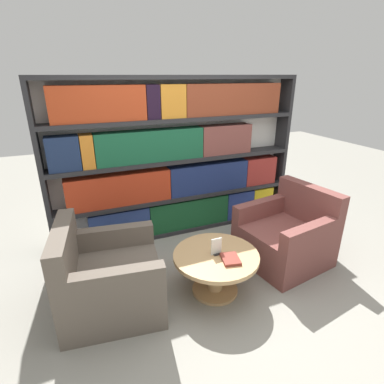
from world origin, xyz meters
name	(u,v)px	position (x,y,z in m)	size (l,w,h in m)	color
ground_plane	(233,297)	(0.00, 0.00, 0.00)	(14.00, 14.00, 0.00)	gray
bookshelf	(177,161)	(-0.01, 1.51, 0.99)	(3.24, 0.30, 2.03)	silver
armchair_left	(108,280)	(-1.13, 0.34, 0.30)	(0.97, 0.95, 0.86)	brown
armchair_right	(286,237)	(0.88, 0.34, 0.30)	(0.98, 0.96, 0.86)	brown
coffee_table	(216,265)	(-0.12, 0.15, 0.31)	(0.83, 0.83, 0.43)	tan
table_sign	(216,248)	(-0.12, 0.15, 0.50)	(0.11, 0.06, 0.17)	black
stray_book	(230,259)	(-0.05, 0.01, 0.44)	(0.20, 0.23, 0.03)	brown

